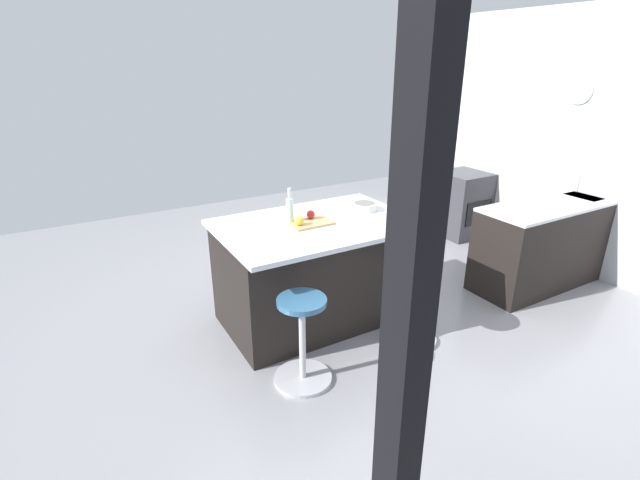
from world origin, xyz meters
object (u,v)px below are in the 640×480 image
Objects in this scene: stool_middle at (302,343)px; cutting_board at (311,223)px; kitchen_island at (315,270)px; apple_yellow at (299,221)px; water_bottle at (290,210)px; apple_red at (311,214)px; fruit_bowl at (364,206)px; oven_range at (462,204)px; stool_by_window at (413,307)px.

stool_middle is 1.93× the size of cutting_board.
apple_yellow is (0.19, 0.08, 0.53)m from kitchen_island.
kitchen_island is 5.38× the size of water_bottle.
water_bottle reaches higher than stool_middle.
water_bottle is (0.19, -0.02, 0.07)m from apple_red.
fruit_bowl is at bearing -171.68° from apple_yellow.
kitchen_island is at bearing 166.63° from water_bottle.
stool_middle is at bearing 26.67° from oven_range.
apple_red is at bearing 172.70° from water_bottle.
cutting_board is at bearing 18.74° from oven_range.
kitchen_island reaches higher than oven_range.
stool_by_window is 8.56× the size of apple_yellow.
fruit_bowl is at bearing 178.67° from water_bottle.
stool_by_window is 9.46× the size of apple_red.
cutting_board is at bearing 7.55° from fruit_bowl.
apple_yellow is at bearing -116.73° from stool_middle.
cutting_board is 1.54× the size of fruit_bowl.
apple_yellow is (3.00, 1.00, 0.59)m from oven_range.
apple_yellow reaches higher than kitchen_island.
stool_middle is 1.15m from apple_red.
apple_red reaches higher than oven_range.
stool_by_window is at bearing 136.63° from apple_yellow.
water_bottle reaches higher than apple_red.
stool_by_window is at bearing 180.00° from stool_middle.
fruit_bowl is at bearing 21.58° from oven_range.
oven_range is 3.68× the size of fruit_bowl.
oven_range is at bearing -158.42° from fruit_bowl.
fruit_bowl is (-0.74, -0.11, -0.02)m from apple_yellow.
fruit_bowl is at bearing -172.45° from cutting_board.
oven_range is 1.24× the size of stool_by_window.
stool_middle is at bearing 68.38° from water_bottle.
water_bottle is (0.14, -0.10, 0.11)m from cutting_board.
fruit_bowl reaches higher than kitchen_island.
kitchen_island is 0.93m from stool_by_window.
apple_red is at bearing -49.44° from kitchen_island.
oven_range is 3.74m from stool_middle.
stool_middle is at bearing 56.95° from apple_red.
oven_range is 2.39× the size of cutting_board.
apple_yellow is at bearing 31.53° from apple_red.
fruit_bowl is (-0.55, -0.03, 0.51)m from kitchen_island.
oven_range is 0.51× the size of kitchen_island.
kitchen_island is 0.49m from cutting_board.
oven_range is at bearing -163.82° from water_bottle.
oven_range reaches higher than stool_by_window.
cutting_board is at bearing 145.51° from water_bottle.
fruit_bowl reaches higher than stool_by_window.
water_bottle is (0.02, -0.13, 0.06)m from apple_yellow.
oven_range is at bearing -143.73° from stool_by_window.
kitchen_island is at bearing 3.36° from fruit_bowl.
cutting_board reaches higher than stool_middle.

